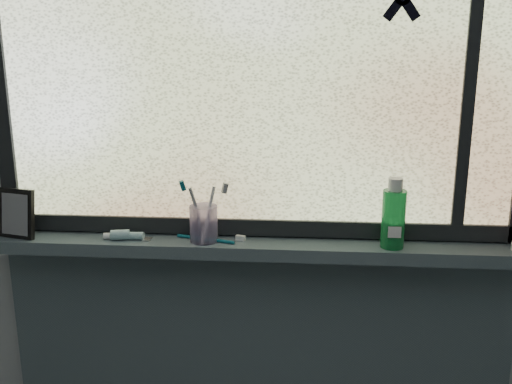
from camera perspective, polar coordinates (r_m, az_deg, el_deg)
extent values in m
cube|color=#9EA3A8|center=(1.74, 0.13, 3.07)|extent=(3.00, 0.01, 2.50)
cube|color=#45555C|center=(1.73, -0.07, -5.55)|extent=(1.62, 0.14, 0.04)
cube|color=silver|center=(1.68, 0.08, 12.31)|extent=(1.50, 0.01, 1.00)
cube|color=black|center=(1.76, 0.06, -3.49)|extent=(1.60, 0.03, 0.05)
cube|color=black|center=(1.74, 20.66, 11.48)|extent=(0.03, 0.03, 1.00)
cube|color=black|center=(1.89, -22.83, -1.98)|extent=(0.13, 0.09, 0.15)
cylinder|color=#C5ADE5|center=(1.72, -5.26, -3.16)|extent=(0.11, 0.11, 0.11)
cylinder|color=green|center=(1.69, 13.61, -2.06)|extent=(0.07, 0.07, 0.17)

